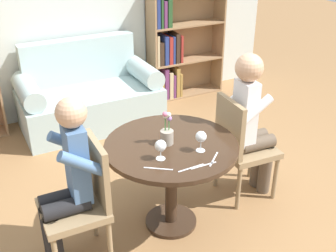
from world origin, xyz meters
TOP-DOWN VIEW (x-y plane):
  - ground_plane at (0.00, 0.00)m, footprint 16.00×16.00m
  - round_table at (0.00, 0.00)m, footprint 0.96×0.96m
  - couch at (0.00, 1.97)m, footprint 1.51×0.80m
  - bookshelf_right at (1.25, 2.24)m, footprint 0.99×0.28m
  - chair_left at (-0.68, -0.04)m, footprint 0.43×0.43m
  - chair_right at (0.68, 0.07)m, footprint 0.45×0.45m
  - person_left at (-0.77, -0.03)m, footprint 0.42×0.35m
  - person_right at (0.76, 0.06)m, footprint 0.43×0.36m
  - wine_glass_left at (-0.16, -0.14)m, footprint 0.08×0.08m
  - wine_glass_right at (0.13, -0.18)m, footprint 0.08×0.08m
  - flower_vase at (-0.02, 0.02)m, footprint 0.09×0.09m
  - knife_left_setting at (-0.03, -0.34)m, footprint 0.19×0.02m
  - fork_left_setting at (0.05, -0.35)m, footprint 0.19×0.01m
  - knife_right_setting at (0.15, -0.31)m, footprint 0.15×0.13m
  - fork_right_setting at (-0.22, -0.25)m, footprint 0.16×0.12m

SIDE VIEW (x-z plane):
  - ground_plane at x=0.00m, z-range 0.00..0.00m
  - couch at x=0.00m, z-range -0.15..0.77m
  - chair_left at x=-0.68m, z-range 0.04..0.94m
  - chair_right at x=0.68m, z-range 0.04..0.94m
  - round_table at x=0.00m, z-range 0.22..0.93m
  - person_left at x=-0.77m, z-range 0.03..1.25m
  - bookshelf_right at x=1.25m, z-range -0.05..1.35m
  - person_right at x=0.76m, z-range 0.05..1.31m
  - knife_left_setting at x=-0.03m, z-range 0.71..0.71m
  - fork_left_setting at x=0.05m, z-range 0.71..0.71m
  - knife_right_setting at x=0.15m, z-range 0.71..0.71m
  - fork_right_setting at x=-0.22m, z-range 0.71..0.71m
  - flower_vase at x=-0.02m, z-range 0.67..0.92m
  - wine_glass_left at x=-0.16m, z-range 0.74..0.88m
  - wine_glass_right at x=0.13m, z-range 0.74..0.89m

